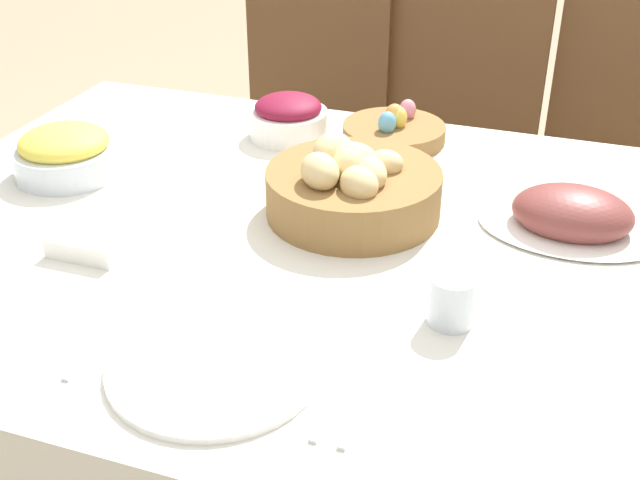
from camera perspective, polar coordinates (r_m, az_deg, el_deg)
name	(u,v)px	position (r m, az deg, el deg)	size (l,w,h in m)	color
dining_table	(335,418)	(1.53, 1.06, -12.55)	(1.56, 1.09, 0.78)	silver
chair_far_left	(302,149)	(2.27, -1.30, 6.51)	(0.44, 0.44, 0.98)	brown
chair_far_right	(615,193)	(2.15, 20.26, 3.18)	(0.46, 0.46, 0.98)	brown
chair_far_center	(445,169)	(2.18, 8.87, 5.03)	(0.46, 0.46, 0.98)	brown
bread_basket	(352,187)	(1.34, 2.26, 3.79)	(0.30, 0.30, 0.13)	olive
egg_basket	(394,130)	(1.65, 5.30, 7.78)	(0.21, 0.21, 0.08)	olive
ham_platter	(572,216)	(1.37, 17.47, 1.64)	(0.30, 0.21, 0.08)	white
beet_salad_bowl	(288,117)	(1.66, -2.26, 8.70)	(0.16, 0.16, 0.09)	white
pineapple_bowl	(66,153)	(1.56, -17.64, 5.93)	(0.19, 0.19, 0.09)	silver
dinner_plate	(215,365)	(1.03, -7.48, -8.78)	(0.27, 0.27, 0.01)	white
fork	(104,341)	(1.10, -15.14, -6.92)	(0.01, 0.17, 0.00)	silver
knife	(337,394)	(0.98, 1.24, -10.91)	(0.01, 0.17, 0.00)	silver
spoon	(361,400)	(0.98, 2.95, -11.27)	(0.01, 0.17, 0.00)	silver
drinking_cup	(452,300)	(1.10, 9.35, -4.22)	(0.06, 0.06, 0.07)	silver
butter_dish	(88,244)	(1.30, -16.14, -0.30)	(0.12, 0.07, 0.03)	white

